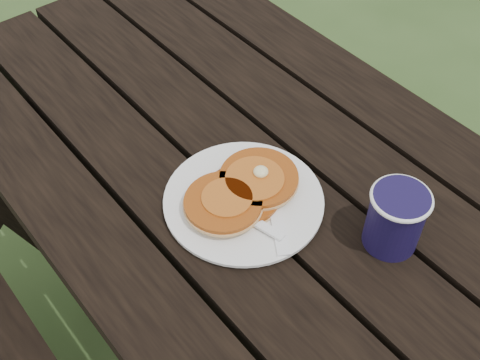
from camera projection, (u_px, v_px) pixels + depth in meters
picnic_table at (311, 344)px, 1.25m from camera, size 1.36×1.80×0.75m
plate at (244, 201)px, 1.00m from camera, size 0.32×0.32×0.01m
pancake_stack at (243, 190)px, 0.99m from camera, size 0.21×0.14×0.04m
knife at (275, 210)px, 0.98m from camera, size 0.11×0.16×0.00m
fork at (255, 221)px, 0.96m from camera, size 0.07×0.16×0.01m
coffee_cup at (396, 217)px, 0.91m from camera, size 0.09×0.09×0.11m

